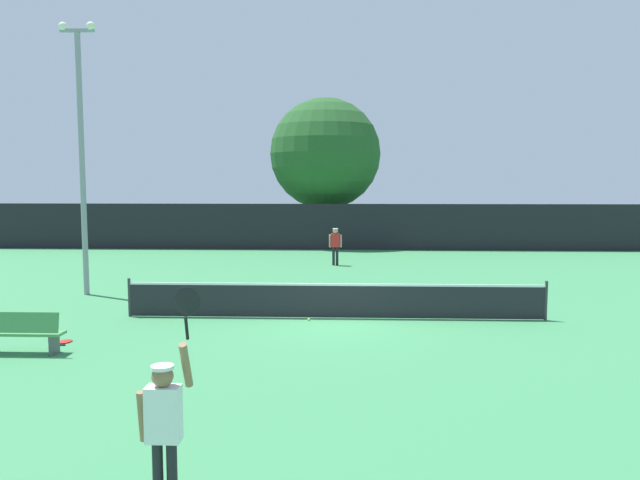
{
  "coord_description": "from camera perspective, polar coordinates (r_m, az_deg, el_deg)",
  "views": [
    {
      "loc": [
        0.25,
        -16.31,
        3.72
      ],
      "look_at": [
        -0.52,
        2.89,
        1.87
      ],
      "focal_mm": 34.05,
      "sensor_mm": 36.0,
      "label": 1
    }
  ],
  "objects": [
    {
      "name": "parked_car_far",
      "position": [
        41.0,
        4.04,
        1.36
      ],
      "size": [
        1.98,
        4.24,
        1.69
      ],
      "rotation": [
        0.0,
        0.0,
        0.02
      ],
      "color": "black",
      "rests_on": "ground"
    },
    {
      "name": "parked_car_near",
      "position": [
        39.86,
        -8.86,
        1.19
      ],
      "size": [
        2.46,
        4.42,
        1.69
      ],
      "rotation": [
        0.0,
        0.0,
        -0.14
      ],
      "color": "black",
      "rests_on": "ground"
    },
    {
      "name": "large_tree",
      "position": [
        36.23,
        0.49,
        8.1
      ],
      "size": [
        6.54,
        6.54,
        8.65
      ],
      "color": "brown",
      "rests_on": "ground"
    },
    {
      "name": "spare_racket",
      "position": [
        15.48,
        -22.83,
        -8.78
      ],
      "size": [
        0.28,
        0.52,
        0.04
      ],
      "color": "black",
      "rests_on": "ground"
    },
    {
      "name": "tennis_ball",
      "position": [
        16.45,
        -1.06,
        -7.47
      ],
      "size": [
        0.07,
        0.07,
        0.07
      ],
      "primitive_type": "sphere",
      "color": "#CCE033",
      "rests_on": "ground"
    },
    {
      "name": "courtside_bench",
      "position": [
        14.73,
        -26.31,
        -7.8
      ],
      "size": [
        1.8,
        0.44,
        0.95
      ],
      "color": "#478C4C",
      "rests_on": "ground"
    },
    {
      "name": "light_pole",
      "position": [
        21.32,
        -21.52,
        8.46
      ],
      "size": [
        1.18,
        0.28,
        8.79
      ],
      "color": "gray",
      "rests_on": "ground"
    },
    {
      "name": "parked_car_mid",
      "position": [
        40.22,
        -2.48,
        1.29
      ],
      "size": [
        2.18,
        4.32,
        1.69
      ],
      "rotation": [
        0.0,
        0.0,
        0.07
      ],
      "color": "black",
      "rests_on": "ground"
    },
    {
      "name": "tennis_net",
      "position": [
        16.63,
        1.4,
        -5.64
      ],
      "size": [
        11.46,
        0.08,
        1.07
      ],
      "color": "#232328",
      "rests_on": "ground"
    },
    {
      "name": "player_serving",
      "position": [
        7.21,
        -14.38,
        -15.7
      ],
      "size": [
        0.68,
        0.4,
        2.57
      ],
      "color": "white",
      "rests_on": "ground"
    },
    {
      "name": "ground_plane",
      "position": [
        16.73,
        1.4,
        -7.36
      ],
      "size": [
        120.0,
        120.0,
        0.0
      ],
      "primitive_type": "plane",
      "color": "#387F4C"
    },
    {
      "name": "player_receiving",
      "position": [
        27.02,
        1.45,
        -0.26
      ],
      "size": [
        0.57,
        0.24,
        1.66
      ],
      "rotation": [
        0.0,
        0.0,
        3.14
      ],
      "color": "red",
      "rests_on": "ground"
    },
    {
      "name": "perimeter_fence",
      "position": [
        33.24,
        1.87,
        1.25
      ],
      "size": [
        39.88,
        0.12,
        2.52
      ],
      "primitive_type": "cube",
      "color": "black",
      "rests_on": "ground"
    }
  ]
}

